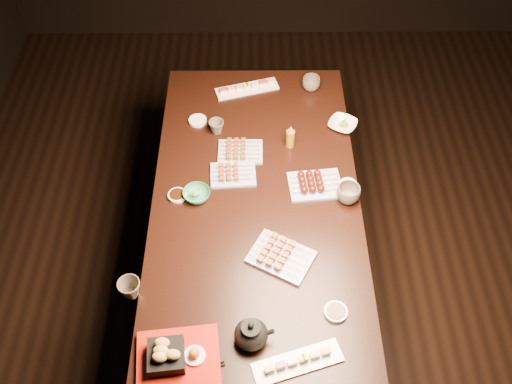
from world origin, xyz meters
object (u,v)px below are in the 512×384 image
yakitori_plate_center (233,172)px  edamame_bowl_green (197,194)px  yakitori_plate_right (281,254)px  teapot (251,332)px  yakitori_plate_left (240,149)px  tempura_tray (177,354)px  teacup_far_right (311,83)px  teacup_near_left (130,289)px  sushi_platter_near (298,361)px  condiment_bottle (290,136)px  dining_table (256,252)px  edamame_bowl_cream (342,125)px  teacup_mid_right (348,194)px  teacup_far_left (216,127)px  sushi_platter_far (247,87)px

yakitori_plate_center → edamame_bowl_green: 0.20m
yakitori_plate_right → teapot: (-0.12, -0.35, 0.03)m
yakitori_plate_left → tempura_tray: size_ratio=0.71×
teacup_far_right → teacup_near_left: bearing=-122.8°
sushi_platter_near → condiment_bottle: size_ratio=2.61×
teacup_far_right → teapot: 1.41m
sushi_platter_near → edamame_bowl_green: 0.85m
dining_table → edamame_bowl_cream: bearing=59.3°
teacup_mid_right → teacup_far_left: teacup_mid_right is taller
tempura_tray → edamame_bowl_green: bearing=82.3°
sushi_platter_near → yakitori_plate_left: (-0.21, 1.01, 0.01)m
edamame_bowl_green → edamame_bowl_cream: 0.80m
yakitori_plate_left → teacup_far_right: 0.57m
tempura_tray → teacup_mid_right: tempura_tray is taller
yakitori_plate_right → teacup_far_right: teacup_far_right is taller
dining_table → tempura_tray: (-0.28, -0.70, 0.43)m
yakitori_plate_center → teapot: (0.08, -0.79, 0.04)m
teacup_mid_right → condiment_bottle: size_ratio=0.83×
sushi_platter_near → yakitori_plate_center: bearing=88.2°
edamame_bowl_cream → teapot: 1.18m
teacup_mid_right → teapot: bearing=-122.8°
tempura_tray → teacup_near_left: tempura_tray is taller
tempura_tray → teacup_mid_right: 0.99m
teapot → condiment_bottle: bearing=77.3°
yakitori_plate_center → teacup_far_right: teacup_far_right is taller
teapot → yakitori_plate_center: bearing=93.7°
yakitori_plate_right → teapot: 0.37m
yakitori_plate_center → teacup_mid_right: 0.52m
yakitori_plate_right → teacup_mid_right: (0.30, 0.30, 0.01)m
edamame_bowl_green → sushi_platter_near: bearing=-62.1°
teacup_far_right → yakitori_plate_center: bearing=-123.4°
teacup_far_left → teapot: size_ratio=0.50×
tempura_tray → teacup_far_right: bearing=62.7°
sushi_platter_near → yakitori_plate_left: size_ratio=1.57×
edamame_bowl_green → teacup_far_right: teacup_far_right is taller
dining_table → condiment_bottle: bearing=76.2°
yakitori_plate_center → condiment_bottle: (0.26, 0.19, 0.04)m
sushi_platter_near → teapot: 0.19m
yakitori_plate_center → tempura_tray: size_ratio=0.69×
teacup_far_left → yakitori_plate_right: bearing=-68.4°
dining_table → teacup_near_left: bearing=-126.7°
teacup_mid_right → dining_table: bearing=-177.0°
teacup_near_left → teacup_mid_right: size_ratio=0.85×
edamame_bowl_cream → teacup_mid_right: 0.45m
dining_table → tempura_tray: size_ratio=6.22×
yakitori_plate_center → edamame_bowl_green: yakitori_plate_center is taller
edamame_bowl_green → edamame_bowl_cream: bearing=32.5°
sushi_platter_far → teacup_far_left: teacup_far_left is taller
dining_table → teacup_far_left: bearing=123.8°
sushi_platter_near → tempura_tray: bearing=161.0°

